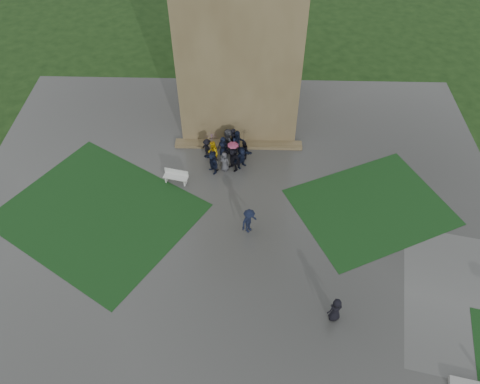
{
  "coord_description": "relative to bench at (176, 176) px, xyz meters",
  "views": [
    {
      "loc": [
        0.81,
        -14.6,
        22.05
      ],
      "look_at": [
        0.26,
        4.95,
        1.2
      ],
      "focal_mm": 35.0,
      "sensor_mm": 36.0,
      "label": 1
    }
  ],
  "objects": [
    {
      "name": "ground",
      "position": [
        3.98,
        -6.89,
        -0.5
      ],
      "size": [
        120.0,
        120.0,
        0.0
      ],
      "primitive_type": "plane",
      "color": "black"
    },
    {
      "name": "tower_plinth",
      "position": [
        3.98,
        3.71,
        -0.37
      ],
      "size": [
        9.0,
        0.8,
        0.22
      ],
      "primitive_type": "cube",
      "color": "brown",
      "rests_on": "plaza"
    },
    {
      "name": "plaza",
      "position": [
        3.98,
        -4.89,
        -0.49
      ],
      "size": [
        34.0,
        34.0,
        0.02
      ],
      "primitive_type": "cube",
      "color": "#353532",
      "rests_on": "ground"
    },
    {
      "name": "bench",
      "position": [
        0.0,
        0.0,
        0.0
      ],
      "size": [
        1.68,
        0.84,
        0.93
      ],
      "rotation": [
        0.0,
        0.0,
        -0.22
      ],
      "color": "silver",
      "rests_on": "plaza"
    },
    {
      "name": "pedestrian_mid",
      "position": [
        4.83,
        -3.98,
        0.41
      ],
      "size": [
        1.22,
        1.26,
        1.79
      ],
      "primitive_type": "imported",
      "rotation": [
        0.0,
        0.0,
        0.83
      ],
      "color": "black",
      "rests_on": "plaza"
    },
    {
      "name": "visitor_cluster",
      "position": [
        3.25,
        2.04,
        0.55
      ],
      "size": [
        3.67,
        3.85,
        2.53
      ],
      "color": "black",
      "rests_on": "plaza"
    },
    {
      "name": "lawn_inset_right",
      "position": [
        12.48,
        -1.89,
        -0.48
      ],
      "size": [
        11.12,
        10.15,
        0.01
      ],
      "primitive_type": "cube",
      "rotation": [
        0.0,
        0.0,
        0.44
      ],
      "color": "black",
      "rests_on": "plaza"
    },
    {
      "name": "lawn_inset_left",
      "position": [
        -4.52,
        -2.89,
        -0.48
      ],
      "size": [
        14.1,
        13.46,
        0.01
      ],
      "primitive_type": "cube",
      "rotation": [
        0.0,
        0.0,
        -0.56
      ],
      "color": "black",
      "rests_on": "plaza"
    },
    {
      "name": "pedestrian_near",
      "position": [
        9.27,
        -9.59,
        0.34
      ],
      "size": [
        0.95,
        0.82,
        1.64
      ],
      "primitive_type": "imported",
      "rotation": [
        0.0,
        0.0,
        3.55
      ],
      "color": "black",
      "rests_on": "plaza"
    }
  ]
}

